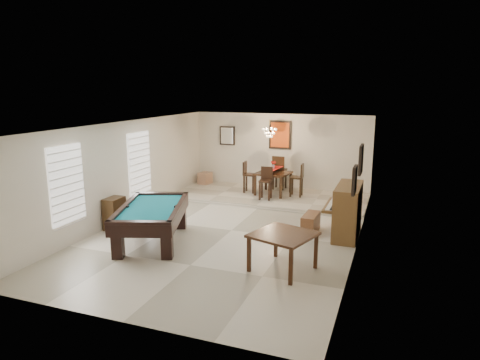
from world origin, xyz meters
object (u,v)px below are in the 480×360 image
Objects in this scene: dining_chair_north at (280,172)px; dining_chair_south at (266,183)px; flower_vase at (273,165)px; dining_chair_east at (296,180)px; apothecary_chest at (114,213)px; dining_chair_west at (250,177)px; dining_table at (273,181)px; piano_bench at (311,223)px; chandelier at (270,129)px; upright_piano at (341,210)px; pool_table at (152,225)px; corner_bench at (205,178)px; square_table at (283,252)px.

dining_chair_south is at bearing 89.77° from dining_chair_north.
flower_vase reaches higher than dining_chair_east.
dining_chair_north reaches higher than apothecary_chest.
flower_vase is 0.89m from dining_chair_west.
dining_table is at bearing -93.70° from dining_chair_east.
apothecary_chest is at bearing 149.56° from dining_chair_west.
dining_table is 0.71m from dining_chair_south.
dining_chair_west reaches higher than piano_bench.
flower_vase is 0.43× the size of chandelier.
dining_chair_east is at bearing -93.04° from dining_chair_west.
upright_piano is at bearing -48.90° from flower_vase.
pool_table is 2.47× the size of dining_table.
corner_bench reaches higher than piano_bench.
upright_piano is 1.49× the size of dining_table.
dining_chair_west is at bearing -91.68° from dining_chair_east.
chandelier is (-0.09, -0.98, 1.51)m from dining_chair_north.
dining_chair_north reaches higher than flower_vase.
upright_piano is 0.82m from piano_bench.
piano_bench is 0.83× the size of dining_chair_south.
flower_vase reaches higher than dining_chair_south.
dining_chair_south is 0.97× the size of dining_chair_west.
dining_table is (-2.49, 2.86, -0.09)m from upright_piano.
pool_table is at bearing 171.71° from square_table.
chandelier reaches higher than pool_table.
dining_chair_west is at bearing 131.94° from piano_bench.
dining_chair_south reaches higher than square_table.
chandelier reaches higher than piano_bench.
piano_bench is at bearing -54.17° from dining_chair_south.
piano_bench is 0.71× the size of dining_chair_north.
upright_piano is 1.86× the size of apothecary_chest.
pool_table is 5.09m from chandelier.
chandelier is (1.40, 4.56, 1.79)m from pool_table.
dining_chair_north is at bearing 124.54° from upright_piano.
dining_table is 1.69m from chandelier.
corner_bench is (-1.89, 0.65, -0.30)m from dining_chair_west.
pool_table is 4.42m from upright_piano.
dining_table reaches higher than apothecary_chest.
corner_bench is (-3.42, 0.61, -0.31)m from dining_chair_east.
chandelier reaches higher than dining_chair_south.
dining_chair_east is at bearing 100.20° from square_table.
dining_table is at bearing 131.10° from upright_piano.
corner_bench is at bearing 141.89° from piano_bench.
dining_chair_east is (1.52, 0.04, 0.01)m from dining_chair_west.
dining_chair_west is (0.71, 4.75, 0.22)m from pool_table.
dining_chair_south is 2.20× the size of corner_bench.
upright_piano is 3.99m from chandelier.
dining_chair_north is 1.12× the size of dining_chair_west.
chandelier reaches higher than dining_chair_east.
flower_vase reaches higher than pool_table.
piano_bench is at bearing -38.11° from corner_bench.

